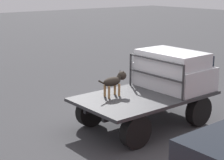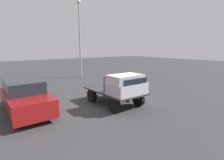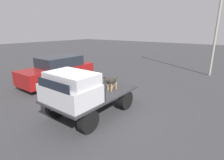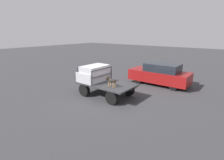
# 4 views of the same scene
# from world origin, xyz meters

# --- Properties ---
(ground_plane) EXTENTS (80.00, 80.00, 0.00)m
(ground_plane) POSITION_xyz_m (0.00, 0.00, 0.00)
(ground_plane) COLOR #38383A
(flatbed_truck) EXTENTS (3.57, 2.06, 0.85)m
(flatbed_truck) POSITION_xyz_m (0.00, 0.00, 0.61)
(flatbed_truck) COLOR black
(flatbed_truck) RESTS_ON ground
(truck_cab) EXTENTS (1.33, 1.94, 1.01)m
(truck_cab) POSITION_xyz_m (1.04, 0.00, 1.32)
(truck_cab) COLOR #B7B7BC
(truck_cab) RESTS_ON flatbed_truck
(truck_headboard) EXTENTS (0.04, 1.94, 0.89)m
(truck_headboard) POSITION_xyz_m (0.34, 0.00, 1.43)
(truck_headboard) COLOR #2D2D30
(truck_headboard) RESTS_ON flatbed_truck
(dog) EXTENTS (0.91, 0.23, 0.63)m
(dog) POSITION_xyz_m (-0.66, 0.41, 1.24)
(dog) COLOR #9E7547
(dog) RESTS_ON flatbed_truck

